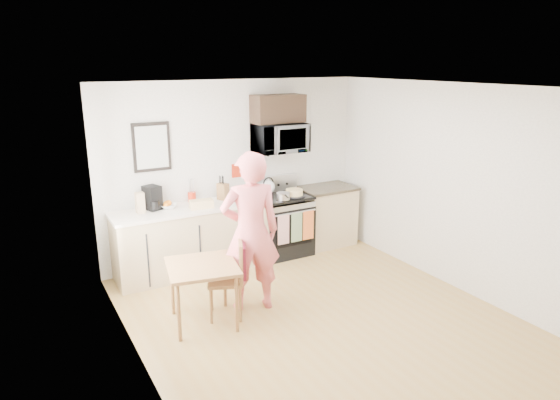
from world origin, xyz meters
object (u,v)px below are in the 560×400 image
range (283,226)px  dining_table (202,272)px  chair (236,268)px  cake (294,193)px  microwave (280,138)px  person (250,232)px

range → dining_table: bearing=-142.6°
dining_table → chair: (0.40, -0.03, -0.03)m
chair → cake: cake is taller
microwave → chair: 2.40m
microwave → chair: bearing=-133.1°
microwave → person: size_ratio=0.40×
microwave → cake: bearing=-68.8°
dining_table → range: bearing=37.4°
range → dining_table: range is taller
microwave → chair: size_ratio=0.83×
microwave → dining_table: size_ratio=0.99×
dining_table → cake: cake is taller
dining_table → chair: size_ratio=0.84×
person → chair: bearing=35.5°
dining_table → microwave: bearing=39.5°
range → person: (-1.19, -1.33, 0.51)m
person → cake: person is taller
range → cake: bearing=-57.0°
person → chair: size_ratio=2.08×
range → cake: 0.57m
microwave → cake: 0.83m
dining_table → chair: chair is taller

